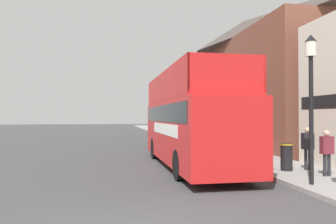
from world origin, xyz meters
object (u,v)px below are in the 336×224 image
Objects in this scene: tour_bus at (189,125)px; lamp_post_nearest at (311,81)px; pedestrian_third at (308,144)px; lamp_post_second at (229,88)px; lamp_post_third at (192,102)px; parked_car_ahead_of_bus at (176,139)px; litter_bin at (286,156)px; pedestrian_second at (327,148)px.

lamp_post_nearest reaches higher than tour_bus.
lamp_post_second is at bearing 107.14° from pedestrian_third.
tour_bus is 9.79m from lamp_post_third.
tour_bus is 7.38m from parked_car_ahead_of_bus.
tour_bus is 3.90m from lamp_post_second.
pedestrian_third is (4.10, -2.54, -0.71)m from tour_bus.
pedestrian_third is 1.59× the size of litter_bin.
lamp_post_nearest is 4.42× the size of litter_bin.
litter_bin is at bearing -83.28° from lamp_post_second.
tour_bus is at bearing -140.90° from lamp_post_second.
lamp_post_nearest is (-1.36, -1.17, 2.21)m from pedestrian_second.
parked_car_ahead_of_bus is 2.84× the size of pedestrian_second.
pedestrian_second is 0.35× the size of lamp_post_nearest.
tour_bus reaches higher than pedestrian_second.
pedestrian_third is at bearing -72.86° from lamp_post_second.
lamp_post_nearest is 0.87× the size of lamp_post_second.
lamp_post_nearest reaches higher than pedestrian_second.
tour_bus reaches higher than parked_car_ahead_of_bus.
tour_bus is at bearing 117.18° from lamp_post_nearest.
lamp_post_second is (0.06, 7.20, 0.41)m from lamp_post_nearest.
lamp_post_nearest is at bearing -89.57° from lamp_post_third.
lamp_post_third is at bearing 90.43° from lamp_post_nearest.
pedestrian_second is 1.35m from pedestrian_third.
parked_car_ahead_of_bus is 6.16m from lamp_post_second.
lamp_post_second reaches higher than tour_bus.
lamp_post_third reaches higher than lamp_post_nearest.
parked_car_ahead_of_bus is at bearing -126.97° from lamp_post_third.
litter_bin is at bearing -86.51° from lamp_post_third.
litter_bin is at bearing -38.85° from tour_bus.
tour_bus is 1.91× the size of lamp_post_second.
pedestrian_third is 12.20m from lamp_post_third.
lamp_post_second is at bearing 96.72° from litter_bin.
lamp_post_third is at bearing 74.63° from tour_bus.
tour_bus is at bearing 141.68° from litter_bin.
lamp_post_second reaches higher than litter_bin.
lamp_post_nearest is (2.59, -5.04, 1.46)m from tour_bus.
lamp_post_third is at bearing 93.49° from litter_bin.
lamp_post_nearest is 3.68m from litter_bin.
pedestrian_second is (3.07, -11.11, 0.38)m from parked_car_ahead_of_bus.
pedestrian_second is 1.59m from litter_bin.
pedestrian_third is at bearing -32.27° from tour_bus.
lamp_post_second reaches higher than parked_car_ahead_of_bus.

